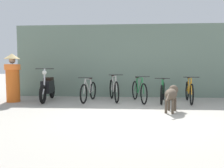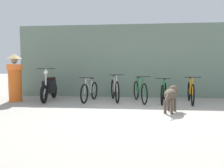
% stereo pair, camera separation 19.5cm
% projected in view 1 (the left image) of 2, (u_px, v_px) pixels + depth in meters
% --- Properties ---
extents(ground_plane, '(60.00, 60.00, 0.00)m').
position_uv_depth(ground_plane, '(143.00, 116.00, 5.10)').
color(ground_plane, '#9E998E').
extents(shop_wall_back, '(9.29, 0.20, 2.73)m').
position_uv_depth(shop_wall_back, '(137.00, 61.00, 8.29)').
color(shop_wall_back, slate).
rests_on(shop_wall_back, ground).
extents(bicycle_0, '(0.46, 1.57, 0.81)m').
position_uv_depth(bicycle_0, '(89.00, 91.00, 7.22)').
color(bicycle_0, black).
rests_on(bicycle_0, ground).
extents(bicycle_1, '(0.53, 1.65, 0.90)m').
position_uv_depth(bicycle_1, '(114.00, 90.00, 7.34)').
color(bicycle_1, black).
rests_on(bicycle_1, ground).
extents(bicycle_2, '(0.52, 1.66, 0.85)m').
position_uv_depth(bicycle_2, '(139.00, 91.00, 7.12)').
color(bicycle_2, black).
rests_on(bicycle_2, ground).
extents(bicycle_3, '(0.51, 1.65, 0.80)m').
position_uv_depth(bicycle_3, '(163.00, 92.00, 7.08)').
color(bicycle_3, black).
rests_on(bicycle_3, ground).
extents(bicycle_4, '(0.46, 1.67, 0.84)m').
position_uv_depth(bicycle_4, '(189.00, 92.00, 6.96)').
color(bicycle_4, black).
rests_on(bicycle_4, ground).
extents(motorcycle, '(0.58, 1.83, 1.10)m').
position_uv_depth(motorcycle, '(48.00, 88.00, 7.34)').
color(motorcycle, black).
rests_on(motorcycle, ground).
extents(stray_dog, '(0.54, 1.05, 0.66)m').
position_uv_depth(stray_dog, '(172.00, 94.00, 5.55)').
color(stray_dog, '#4C3F33').
rests_on(stray_dog, ground).
extents(person_in_robes, '(0.67, 0.67, 1.57)m').
position_uv_depth(person_in_robes, '(13.00, 77.00, 7.08)').
color(person_in_robes, orange).
rests_on(person_in_robes, ground).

